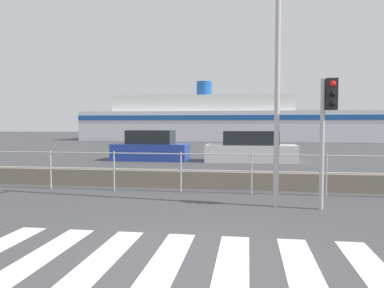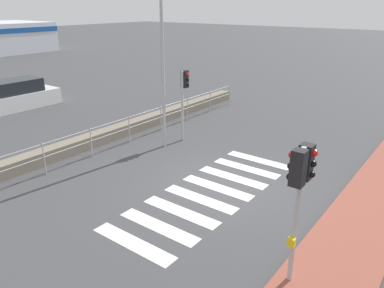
{
  "view_description": "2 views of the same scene",
  "coord_description": "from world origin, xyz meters",
  "px_view_note": "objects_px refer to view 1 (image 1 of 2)",
  "views": [
    {
      "loc": [
        0.86,
        -4.96,
        1.88
      ],
      "look_at": [
        -0.19,
        2.0,
        1.5
      ],
      "focal_mm": 35.0,
      "sensor_mm": 36.0,
      "label": 1
    },
    {
      "loc": [
        -8.94,
        -5.61,
        5.33
      ],
      "look_at": [
        -0.22,
        1.0,
        1.2
      ],
      "focal_mm": 35.0,
      "sensor_mm": 36.0,
      "label": 2
    }
  ],
  "objects_px": {
    "traffic_light_far": "(328,114)",
    "parked_car_blue": "(151,147)",
    "parked_car_white": "(251,149)",
    "ferry_boat": "(233,122)",
    "streetlamp": "(279,26)"
  },
  "relations": [
    {
      "from": "traffic_light_far",
      "to": "parked_car_white",
      "type": "height_order",
      "value": "traffic_light_far"
    },
    {
      "from": "traffic_light_far",
      "to": "streetlamp",
      "type": "bearing_deg",
      "value": -176.41
    },
    {
      "from": "streetlamp",
      "to": "parked_car_blue",
      "type": "height_order",
      "value": "streetlamp"
    },
    {
      "from": "traffic_light_far",
      "to": "streetlamp",
      "type": "xyz_separation_m",
      "value": [
        -1.07,
        -0.07,
        1.9
      ]
    },
    {
      "from": "traffic_light_far",
      "to": "ferry_boat",
      "type": "relative_size",
      "value": 0.08
    },
    {
      "from": "parked_car_white",
      "to": "parked_car_blue",
      "type": "bearing_deg",
      "value": 180.0
    },
    {
      "from": "traffic_light_far",
      "to": "streetlamp",
      "type": "distance_m",
      "value": 2.18
    },
    {
      "from": "traffic_light_far",
      "to": "parked_car_white",
      "type": "distance_m",
      "value": 10.55
    },
    {
      "from": "parked_car_blue",
      "to": "parked_car_white",
      "type": "relative_size",
      "value": 0.86
    },
    {
      "from": "traffic_light_far",
      "to": "parked_car_blue",
      "type": "xyz_separation_m",
      "value": [
        -6.68,
        10.34,
        -1.44
      ]
    },
    {
      "from": "traffic_light_far",
      "to": "parked_car_blue",
      "type": "distance_m",
      "value": 12.39
    },
    {
      "from": "parked_car_blue",
      "to": "parked_car_white",
      "type": "xyz_separation_m",
      "value": [
        5.12,
        0.0,
        -0.01
      ]
    },
    {
      "from": "ferry_boat",
      "to": "parked_car_blue",
      "type": "relative_size",
      "value": 9.39
    },
    {
      "from": "ferry_boat",
      "to": "parked_car_blue",
      "type": "distance_m",
      "value": 25.66
    },
    {
      "from": "parked_car_blue",
      "to": "parked_car_white",
      "type": "distance_m",
      "value": 5.12
    }
  ]
}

